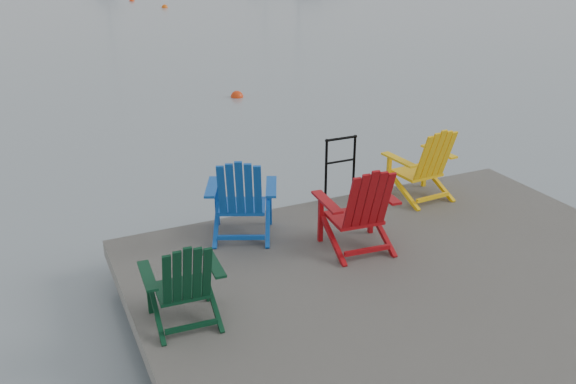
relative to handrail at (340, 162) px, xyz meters
name	(u,v)px	position (x,y,z in m)	size (l,w,h in m)	color
ground	(427,325)	(-0.25, -2.45, -1.04)	(400.00, 400.00, 0.00)	slate
dock	(429,298)	(-0.25, -2.45, -0.69)	(6.00, 5.00, 1.40)	#2B2926
handrail	(340,162)	(0.00, 0.00, 0.00)	(0.48, 0.04, 0.90)	black
chair_green	(184,281)	(-2.79, -2.03, -0.08)	(0.76, 0.71, 0.92)	black
chair_blue	(241,196)	(-1.66, -0.55, -0.01)	(1.03, 0.99, 1.06)	#104DAE
chair_red	(360,208)	(-0.54, -1.43, 0.00)	(0.91, 0.85, 1.07)	#9E0B10
chair_yellow	(424,163)	(1.05, -0.49, -0.01)	(0.88, 0.82, 1.05)	yellow
buoy_a	(237,97)	(1.39, 8.01, -1.04)	(0.33, 0.33, 0.33)	red
buoy_c	(132,1)	(4.02, 35.04, -1.04)	(0.34, 0.34, 0.34)	#F8350E
buoy_d	(165,8)	(5.00, 30.25, -1.04)	(0.37, 0.37, 0.37)	#F15B0E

